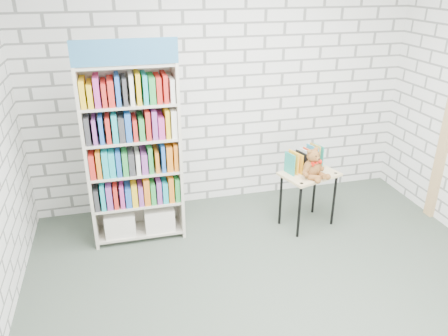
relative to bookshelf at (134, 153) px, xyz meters
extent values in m
plane|color=#414D41|center=(1.12, -1.36, -0.96)|extent=(4.50, 4.50, 0.00)
cube|color=silver|center=(1.12, 0.64, 0.44)|extent=(4.50, 0.02, 2.80)
cube|color=beige|center=(-0.45, -0.01, -0.02)|extent=(0.03, 0.36, 1.88)
cube|color=beige|center=(0.45, -0.01, -0.02)|extent=(0.03, 0.36, 1.88)
cube|color=beige|center=(0.00, 0.17, -0.02)|extent=(0.94, 0.02, 1.88)
cube|color=teal|center=(0.00, -0.18, 1.03)|extent=(0.94, 0.02, 0.23)
cube|color=beige|center=(0.00, -0.01, -0.90)|extent=(0.88, 0.34, 0.03)
cube|color=beige|center=(0.00, -0.01, -0.54)|extent=(0.88, 0.34, 0.03)
cube|color=beige|center=(0.00, -0.01, -0.19)|extent=(0.88, 0.34, 0.03)
cube|color=beige|center=(0.00, -0.01, 0.17)|extent=(0.88, 0.34, 0.03)
cube|color=beige|center=(0.00, -0.01, 0.52)|extent=(0.88, 0.34, 0.03)
cube|color=beige|center=(0.00, -0.01, 0.89)|extent=(0.88, 0.34, 0.03)
cube|color=silver|center=(-0.21, -0.01, -0.76)|extent=(0.31, 0.30, 0.25)
cube|color=silver|center=(0.21, -0.01, -0.76)|extent=(0.31, 0.30, 0.25)
cube|color=blue|center=(0.00, -0.02, -0.40)|extent=(0.88, 0.30, 0.25)
cube|color=green|center=(0.00, -0.02, -0.05)|extent=(0.88, 0.30, 0.25)
cube|color=orange|center=(0.00, -0.02, 0.30)|extent=(0.88, 0.30, 0.25)
cube|color=#BF338C|center=(0.00, -0.02, 0.66)|extent=(0.88, 0.30, 0.25)
cube|color=#D7BD81|center=(1.84, -0.24, -0.33)|extent=(0.69, 0.57, 0.03)
cylinder|color=black|center=(1.65, -0.46, -0.65)|extent=(0.03, 0.03, 0.61)
cylinder|color=black|center=(1.55, -0.16, -0.65)|extent=(0.03, 0.03, 0.61)
cylinder|color=black|center=(2.13, -0.31, -0.65)|extent=(0.03, 0.03, 0.61)
cylinder|color=black|center=(2.03, -0.01, -0.65)|extent=(0.03, 0.03, 0.61)
cylinder|color=black|center=(1.65, -0.45, -0.32)|extent=(0.04, 0.04, 0.01)
cylinder|color=black|center=(2.12, -0.31, -0.32)|extent=(0.04, 0.04, 0.01)
cube|color=teal|center=(1.62, -0.20, -0.20)|extent=(0.07, 0.18, 0.25)
cube|color=#FFAB28|center=(1.67, -0.19, -0.20)|extent=(0.07, 0.18, 0.25)
cube|color=gold|center=(1.72, -0.17, -0.20)|extent=(0.07, 0.18, 0.25)
cube|color=black|center=(1.77, -0.16, -0.20)|extent=(0.07, 0.18, 0.25)
cube|color=white|center=(1.81, -0.14, -0.20)|extent=(0.07, 0.18, 0.25)
cube|color=#F24B2A|center=(1.86, -0.13, -0.20)|extent=(0.07, 0.18, 0.25)
cube|color=teal|center=(1.91, -0.11, -0.20)|extent=(0.07, 0.18, 0.25)
cube|color=gold|center=(1.96, -0.10, -0.20)|extent=(0.07, 0.18, 0.25)
cube|color=teal|center=(2.00, -0.09, -0.20)|extent=(0.07, 0.18, 0.25)
ellipsoid|color=brown|center=(1.82, -0.32, -0.23)|extent=(0.19, 0.16, 0.19)
sphere|color=brown|center=(1.82, -0.32, -0.08)|extent=(0.14, 0.14, 0.14)
sphere|color=brown|center=(1.77, -0.33, -0.03)|extent=(0.05, 0.05, 0.05)
sphere|color=brown|center=(1.86, -0.29, -0.03)|extent=(0.05, 0.05, 0.05)
sphere|color=brown|center=(1.84, -0.37, -0.10)|extent=(0.05, 0.05, 0.05)
sphere|color=black|center=(1.82, -0.38, -0.06)|extent=(0.02, 0.02, 0.02)
sphere|color=black|center=(1.87, -0.36, -0.06)|extent=(0.02, 0.02, 0.02)
sphere|color=black|center=(1.85, -0.39, -0.09)|extent=(0.02, 0.02, 0.02)
cylinder|color=brown|center=(1.74, -0.37, -0.20)|extent=(0.11, 0.07, 0.13)
cylinder|color=brown|center=(1.92, -0.30, -0.20)|extent=(0.09, 0.10, 0.13)
sphere|color=brown|center=(1.72, -0.39, -0.25)|extent=(0.05, 0.05, 0.05)
sphere|color=brown|center=(1.95, -0.30, -0.25)|extent=(0.05, 0.05, 0.05)
cylinder|color=brown|center=(1.81, -0.43, -0.28)|extent=(0.14, 0.15, 0.08)
cylinder|color=brown|center=(1.91, -0.38, -0.28)|extent=(0.07, 0.15, 0.08)
sphere|color=brown|center=(1.81, -0.49, -0.29)|extent=(0.07, 0.07, 0.07)
sphere|color=brown|center=(1.95, -0.43, -0.29)|extent=(0.07, 0.07, 0.07)
cone|color=red|center=(1.81, -0.38, -0.14)|extent=(0.07, 0.07, 0.05)
cone|color=red|center=(1.87, -0.36, -0.14)|extent=(0.07, 0.07, 0.05)
sphere|color=red|center=(1.84, -0.37, -0.14)|extent=(0.03, 0.03, 0.03)
cube|color=tan|center=(3.34, -0.41, 0.09)|extent=(0.05, 0.12, 2.10)
camera|label=1|loc=(-0.12, -4.17, 1.66)|focal=35.00mm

